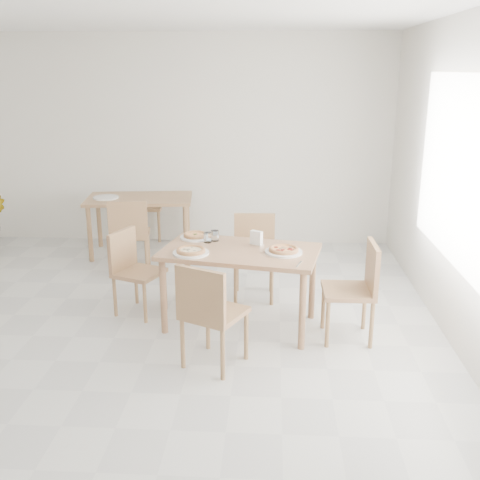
# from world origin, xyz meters

# --- Properties ---
(room) EXTENTS (7.28, 7.00, 7.00)m
(room) POSITION_xyz_m (2.98, 0.30, 1.50)
(room) COLOR silver
(room) RESTS_ON ground
(main_table) EXTENTS (1.53, 1.05, 0.75)m
(main_table) POSITION_xyz_m (1.12, 0.78, 0.66)
(main_table) COLOR #A87A56
(main_table) RESTS_ON ground
(chair_south) EXTENTS (0.59, 0.59, 0.89)m
(chair_south) POSITION_xyz_m (0.92, -0.03, 0.51)
(chair_south) COLOR #9E6F4F
(chair_south) RESTS_ON ground
(chair_north) EXTENTS (0.44, 0.44, 0.87)m
(chair_north) POSITION_xyz_m (1.23, 1.54, 0.51)
(chair_north) COLOR #9E6F4F
(chair_north) RESTS_ON ground
(chair_west) EXTENTS (0.53, 0.53, 0.83)m
(chair_west) POSITION_xyz_m (0.05, 1.04, 0.48)
(chair_west) COLOR #9E6F4F
(chair_west) RESTS_ON ground
(chair_east) EXTENTS (0.45, 0.45, 0.89)m
(chair_east) POSITION_xyz_m (2.17, 0.58, 0.52)
(chair_east) COLOR #9E6F4F
(chair_east) RESTS_ON ground
(plate_margherita) EXTENTS (0.29, 0.29, 0.02)m
(plate_margherita) POSITION_xyz_m (0.66, 1.12, 0.76)
(plate_margherita) COLOR white
(plate_margherita) RESTS_ON main_table
(plate_mushroom) EXTENTS (0.32, 0.32, 0.02)m
(plate_mushroom) POSITION_xyz_m (0.69, 0.64, 0.76)
(plate_mushroom) COLOR white
(plate_mushroom) RESTS_ON main_table
(plate_pepperoni) EXTENTS (0.34, 0.34, 0.02)m
(plate_pepperoni) POSITION_xyz_m (1.52, 0.71, 0.76)
(plate_pepperoni) COLOR white
(plate_pepperoni) RESTS_ON main_table
(pizza_margherita) EXTENTS (0.26, 0.26, 0.03)m
(pizza_margherita) POSITION_xyz_m (0.66, 1.12, 0.78)
(pizza_margherita) COLOR tan
(pizza_margherita) RESTS_ON plate_margherita
(pizza_mushroom) EXTENTS (0.32, 0.32, 0.03)m
(pizza_mushroom) POSITION_xyz_m (0.69, 0.64, 0.78)
(pizza_mushroom) COLOR tan
(pizza_mushroom) RESTS_ON plate_mushroom
(pizza_pepperoni) EXTENTS (0.27, 0.27, 0.03)m
(pizza_pepperoni) POSITION_xyz_m (1.52, 0.71, 0.78)
(pizza_pepperoni) COLOR tan
(pizza_pepperoni) RESTS_ON plate_pepperoni
(tumbler_a) EXTENTS (0.08, 0.08, 0.10)m
(tumbler_a) POSITION_xyz_m (0.86, 1.05, 0.80)
(tumbler_a) COLOR white
(tumbler_a) RESTS_ON main_table
(tumbler_b) EXTENTS (0.07, 0.07, 0.10)m
(tumbler_b) POSITION_xyz_m (0.80, 0.99, 0.80)
(tumbler_b) COLOR white
(tumbler_b) RESTS_ON main_table
(napkin_holder) EXTENTS (0.14, 0.12, 0.14)m
(napkin_holder) POSITION_xyz_m (1.27, 0.92, 0.82)
(napkin_holder) COLOR silver
(napkin_holder) RESTS_ON main_table
(fork_a) EXTENTS (0.06, 0.17, 0.01)m
(fork_a) POSITION_xyz_m (1.64, 0.40, 0.75)
(fork_a) COLOR silver
(fork_a) RESTS_ON main_table
(fork_b) EXTENTS (0.11, 0.16, 0.01)m
(fork_b) POSITION_xyz_m (1.27, 1.03, 0.75)
(fork_b) COLOR silver
(fork_b) RESTS_ON main_table
(second_table) EXTENTS (1.41, 0.91, 0.75)m
(second_table) POSITION_xyz_m (-0.30, 2.89, 0.65)
(second_table) COLOR #9E6F4F
(second_table) RESTS_ON ground
(chair_back_s) EXTENTS (0.51, 0.51, 0.90)m
(chair_back_s) POSITION_xyz_m (-0.25, 2.13, 0.52)
(chair_back_s) COLOR #9E6F4F
(chair_back_s) RESTS_ON ground
(chair_back_n) EXTENTS (0.46, 0.46, 0.92)m
(chair_back_n) POSITION_xyz_m (-0.37, 3.66, 0.53)
(chair_back_n) COLOR #9E6F4F
(chair_back_n) RESTS_ON ground
(plate_empty) EXTENTS (0.32, 0.32, 0.02)m
(plate_empty) POSITION_xyz_m (-0.72, 2.82, 0.76)
(plate_empty) COLOR white
(plate_empty) RESTS_ON second_table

